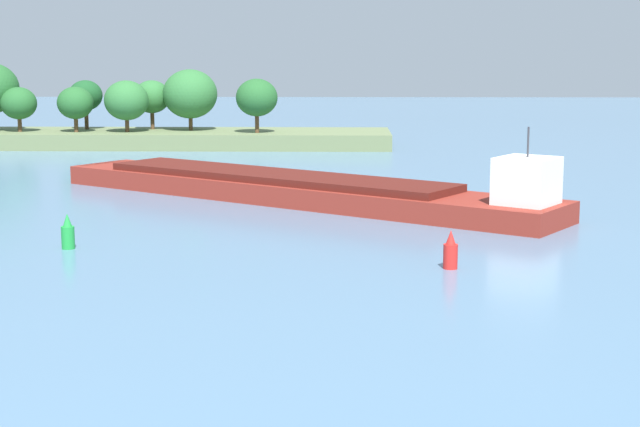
# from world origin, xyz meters

# --- Properties ---
(treeline_island) EXTENTS (56.32, 11.12, 9.72)m
(treeline_island) POSITION_xyz_m (-18.95, 86.01, 3.35)
(treeline_island) COLOR #66754C
(treeline_island) RESTS_ON ground
(cargo_barge) EXTENTS (35.95, 27.14, 5.98)m
(cargo_barge) POSITION_xyz_m (4.24, 46.77, 0.99)
(cargo_barge) COLOR maroon
(cargo_barge) RESTS_ON ground
(channel_buoy_red) EXTENTS (0.70, 0.70, 1.90)m
(channel_buoy_red) POSITION_xyz_m (12.37, 25.86, 0.81)
(channel_buoy_red) COLOR red
(channel_buoy_red) RESTS_ON ground
(channel_buoy_green) EXTENTS (0.70, 0.70, 1.90)m
(channel_buoy_green) POSITION_xyz_m (-7.44, 30.24, 0.81)
(channel_buoy_green) COLOR green
(channel_buoy_green) RESTS_ON ground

